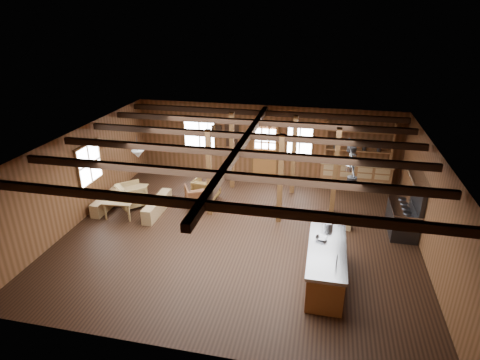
# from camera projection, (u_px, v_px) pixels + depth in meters

# --- Properties ---
(room) EXTENTS (10.04, 9.04, 2.84)m
(room) POSITION_uv_depth(u_px,v_px,m) (240.00, 190.00, 11.20)
(room) COLOR black
(room) RESTS_ON ground
(ceiling_joists) EXTENTS (9.80, 8.82, 0.18)m
(ceiling_joists) POSITION_uv_depth(u_px,v_px,m) (242.00, 145.00, 10.85)
(ceiling_joists) COLOR black
(ceiling_joists) RESTS_ON ceiling
(timber_posts) EXTENTS (3.95, 2.35, 2.80)m
(timber_posts) POSITION_uv_depth(u_px,v_px,m) (270.00, 165.00, 12.97)
(timber_posts) COLOR #452D13
(timber_posts) RESTS_ON floor
(back_door) EXTENTS (1.02, 0.08, 2.15)m
(back_door) POSITION_uv_depth(u_px,v_px,m) (265.00, 155.00, 15.40)
(back_door) COLOR brown
(back_door) RESTS_ON floor
(window_back_left) EXTENTS (1.32, 0.06, 1.32)m
(window_back_left) POSITION_uv_depth(u_px,v_px,m) (199.00, 133.00, 15.63)
(window_back_left) COLOR white
(window_back_left) RESTS_ON wall_back
(window_back_right) EXTENTS (1.02, 0.06, 1.32)m
(window_back_right) POSITION_uv_depth(u_px,v_px,m) (300.00, 139.00, 14.87)
(window_back_right) COLOR white
(window_back_right) RESTS_ON wall_back
(window_left) EXTENTS (0.14, 1.24, 1.32)m
(window_left) POSITION_uv_depth(u_px,v_px,m) (89.00, 164.00, 12.53)
(window_left) COLOR white
(window_left) RESTS_ON wall_back
(notice_boards) EXTENTS (1.08, 0.03, 0.90)m
(notice_boards) POSITION_uv_depth(u_px,v_px,m) (227.00, 134.00, 15.40)
(notice_boards) COLOR white
(notice_boards) RESTS_ON wall_back
(back_counter) EXTENTS (2.55, 0.60, 2.45)m
(back_counter) POSITION_uv_depth(u_px,v_px,m) (356.00, 171.00, 14.63)
(back_counter) COLOR brown
(back_counter) RESTS_ON floor
(pendant_lamps) EXTENTS (1.86, 2.36, 0.66)m
(pendant_lamps) POSITION_uv_depth(u_px,v_px,m) (175.00, 145.00, 12.20)
(pendant_lamps) COLOR #2B2B2E
(pendant_lamps) RESTS_ON ceiling
(pot_rack) EXTENTS (0.37, 3.00, 0.44)m
(pot_rack) POSITION_uv_depth(u_px,v_px,m) (351.00, 163.00, 10.64)
(pot_rack) COLOR #2B2B2E
(pot_rack) RESTS_ON ceiling
(kitchen_island) EXTENTS (0.88, 2.50, 1.20)m
(kitchen_island) POSITION_uv_depth(u_px,v_px,m) (326.00, 265.00, 9.51)
(kitchen_island) COLOR brown
(kitchen_island) RESTS_ON floor
(step_stool) EXTENTS (0.41, 0.31, 0.34)m
(step_stool) POSITION_uv_depth(u_px,v_px,m) (345.00, 224.00, 11.95)
(step_stool) COLOR olive
(step_stool) RESTS_ON floor
(commercial_range) EXTENTS (0.78, 1.47, 1.82)m
(commercial_range) POSITION_uv_depth(u_px,v_px,m) (405.00, 214.00, 11.60)
(commercial_range) COLOR #2B2B2E
(commercial_range) RESTS_ON floor
(dining_table) EXTENTS (1.04, 1.73, 0.59)m
(dining_table) POSITION_uv_depth(u_px,v_px,m) (128.00, 202.00, 13.03)
(dining_table) COLOR olive
(dining_table) RESTS_ON floor
(bench_wall) EXTENTS (0.30, 1.62, 0.45)m
(bench_wall) POSITION_uv_depth(u_px,v_px,m) (107.00, 201.00, 13.20)
(bench_wall) COLOR olive
(bench_wall) RESTS_ON floor
(bench_aisle) EXTENTS (0.33, 1.75, 0.48)m
(bench_aisle) POSITION_uv_depth(u_px,v_px,m) (157.00, 206.00, 12.85)
(bench_aisle) COLOR olive
(bench_aisle) RESTS_ON floor
(armchair_a) EXTENTS (1.07, 1.08, 0.73)m
(armchair_a) POSITION_uv_depth(u_px,v_px,m) (198.00, 196.00, 13.25)
(armchair_a) COLOR brown
(armchair_a) RESTS_ON floor
(armchair_b) EXTENTS (0.88, 0.90, 0.74)m
(armchair_b) POSITION_uv_depth(u_px,v_px,m) (206.00, 189.00, 13.79)
(armchair_b) COLOR brown
(armchair_b) RESTS_ON floor
(armchair_c) EXTENTS (1.18, 1.18, 0.77)m
(armchair_c) POSITION_uv_depth(u_px,v_px,m) (132.00, 195.00, 13.26)
(armchair_c) COLOR olive
(armchair_c) RESTS_ON floor
(counter_pot) EXTENTS (0.28, 0.28, 0.17)m
(counter_pot) POSITION_uv_depth(u_px,v_px,m) (328.00, 225.00, 10.17)
(counter_pot) COLOR silver
(counter_pot) RESTS_ON kitchen_island
(bowl) EXTENTS (0.34, 0.34, 0.07)m
(bowl) POSITION_uv_depth(u_px,v_px,m) (321.00, 238.00, 9.67)
(bowl) COLOR silver
(bowl) RESTS_ON kitchen_island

